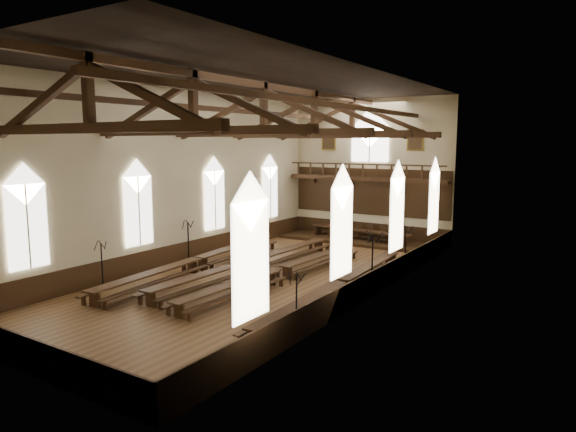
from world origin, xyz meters
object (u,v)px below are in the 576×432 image
(candelabrum_left_near, at_px, (102,273))
(refectory_row_c, at_px, (280,272))
(refectory_row_b, at_px, (252,263))
(dais, at_px, (359,241))
(high_table, at_px, (359,231))
(refectory_row_a, at_px, (197,261))
(candelabrum_right_far, at_px, (405,257))
(refectory_row_d, at_px, (340,285))
(candelabrum_right_near, at_px, (296,316))
(candelabrum_left_far, at_px, (260,233))
(candelabrum_right_mid, at_px, (372,272))
(candelabrum_left_mid, at_px, (189,250))

(candelabrum_left_near, bearing_deg, refectory_row_c, 39.78)
(refectory_row_b, bearing_deg, dais, 84.05)
(refectory_row_c, bearing_deg, high_table, 95.15)
(refectory_row_a, relative_size, candelabrum_right_far, 5.80)
(refectory_row_b, height_order, refectory_row_d, refectory_row_b)
(refectory_row_a, relative_size, candelabrum_right_near, 6.31)
(refectory_row_a, distance_m, high_table, 12.86)
(refectory_row_a, height_order, candelabrum_left_far, candelabrum_left_far)
(refectory_row_c, distance_m, candelabrum_left_near, 8.58)
(candelabrum_right_far, bearing_deg, candelabrum_right_near, -90.00)
(refectory_row_c, distance_m, high_table, 11.63)
(candelabrum_left_near, relative_size, candelabrum_right_mid, 0.81)
(candelabrum_left_mid, bearing_deg, dais, 63.58)
(dais, height_order, candelabrum_right_far, candelabrum_right_far)
(candelabrum_left_near, xyz_separation_m, candelabrum_right_far, (11.10, 11.02, 0.08))
(refectory_row_c, relative_size, candelabrum_right_near, 6.04)
(refectory_row_c, xyz_separation_m, candelabrum_left_far, (-6.59, 7.42, 0.22))
(candelabrum_left_mid, distance_m, candelabrum_right_mid, 11.12)
(refectory_row_b, distance_m, candelabrum_left_far, 8.10)
(refectory_row_a, xyz_separation_m, refectory_row_b, (2.71, 1.32, -0.01))
(candelabrum_left_near, bearing_deg, candelabrum_right_far, 44.79)
(refectory_row_a, bearing_deg, candelabrum_left_near, -109.47)
(candelabrum_left_mid, bearing_deg, refectory_row_b, 2.75)
(candelabrum_left_near, bearing_deg, candelabrum_right_mid, 30.67)
(refectory_row_d, xyz_separation_m, candelabrum_right_far, (0.80, 6.12, 0.22))
(candelabrum_right_mid, bearing_deg, dais, 117.92)
(high_table, height_order, candelabrum_right_mid, candelabrum_right_mid)
(candelabrum_right_mid, bearing_deg, candelabrum_left_near, -149.33)
(high_table, distance_m, candelabrum_right_far, 8.21)
(refectory_row_b, distance_m, candelabrum_right_near, 9.18)
(candelabrum_right_near, xyz_separation_m, candelabrum_right_far, (0.00, 11.19, 0.06))
(refectory_row_a, xyz_separation_m, refectory_row_c, (4.89, 0.69, -0.05))
(refectory_row_c, bearing_deg, candelabrum_left_mid, 176.36)
(candelabrum_left_near, relative_size, candelabrum_left_mid, 0.90)
(refectory_row_d, height_order, candelabrum_left_mid, candelabrum_left_mid)
(refectory_row_c, relative_size, candelabrum_left_mid, 5.55)
(candelabrum_right_near, bearing_deg, dais, 107.86)
(refectory_row_c, relative_size, dais, 1.24)
(refectory_row_b, height_order, candelabrum_left_far, candelabrum_left_far)
(candelabrum_left_near, distance_m, candelabrum_right_mid, 12.91)
(candelabrum_right_near, height_order, candelabrum_right_far, candelabrum_right_far)
(refectory_row_d, bearing_deg, candelabrum_left_mid, 174.43)
(high_table, relative_size, candelabrum_left_near, 3.35)
(high_table, distance_m, candelabrum_right_mid, 11.86)
(refectory_row_b, height_order, candelabrum_left_near, candelabrum_left_near)
(refectory_row_d, bearing_deg, refectory_row_b, 168.33)
(refectory_row_b, distance_m, high_table, 11.01)
(refectory_row_a, bearing_deg, high_table, 72.58)
(refectory_row_d, height_order, candelabrum_left_near, candelabrum_left_near)
(dais, bearing_deg, candelabrum_left_far, -143.14)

